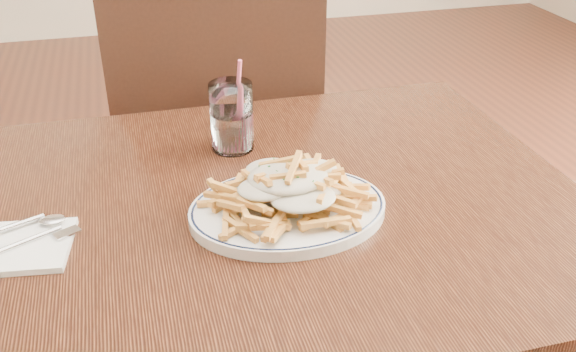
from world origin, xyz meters
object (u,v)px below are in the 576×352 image
object	(u,v)px
chair_far	(221,130)
water_glass	(232,121)
table	(216,247)
loaded_fries	(288,184)
fries_plate	(288,210)

from	to	relation	value
chair_far	water_glass	bearing A→B (deg)	-95.32
table	loaded_fries	distance (m)	0.18
loaded_fries	fries_plate	bearing A→B (deg)	-90.00
table	loaded_fries	size ratio (longest dim) A/B	4.35
table	water_glass	bearing A→B (deg)	70.45
loaded_fries	water_glass	world-z (taller)	water_glass
table	fries_plate	world-z (taller)	fries_plate
water_glass	fries_plate	bearing A→B (deg)	-81.00
table	water_glass	xyz separation A→B (m)	(0.07, 0.19, 0.13)
loaded_fries	water_glass	bearing A→B (deg)	99.00
chair_far	water_glass	xyz separation A→B (m)	(-0.04, -0.41, 0.21)
table	chair_far	world-z (taller)	chair_far
loaded_fries	water_glass	xyz separation A→B (m)	(-0.04, 0.25, -0.00)
table	fries_plate	size ratio (longest dim) A/B	3.33
fries_plate	loaded_fries	xyz separation A→B (m)	(0.00, 0.00, 0.05)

